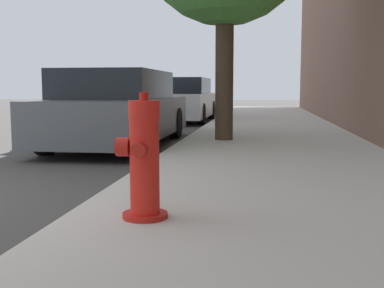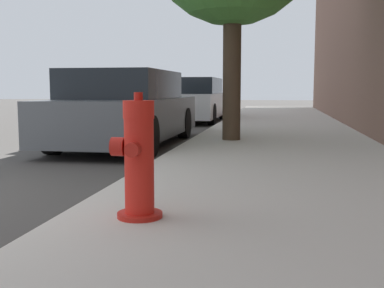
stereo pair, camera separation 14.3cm
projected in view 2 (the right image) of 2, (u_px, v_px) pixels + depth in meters
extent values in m
cube|color=beige|center=(286.00, 222.00, 3.48)|extent=(3.17, 40.00, 0.15)
cylinder|color=red|center=(140.00, 215.00, 3.33)|extent=(0.31, 0.31, 0.04)
cylinder|color=red|center=(139.00, 166.00, 3.29)|extent=(0.20, 0.20, 0.65)
cylinder|color=red|center=(139.00, 109.00, 3.24)|extent=(0.21, 0.21, 0.12)
cylinder|color=red|center=(138.00, 96.00, 3.23)|extent=(0.06, 0.06, 0.06)
cylinder|color=red|center=(133.00, 150.00, 3.14)|extent=(0.10, 0.08, 0.10)
cylinder|color=red|center=(145.00, 145.00, 3.41)|extent=(0.10, 0.08, 0.10)
cylinder|color=red|center=(118.00, 147.00, 3.30)|extent=(0.09, 0.13, 0.13)
cube|color=#4C5156|center=(128.00, 117.00, 8.75)|extent=(1.71, 4.56, 0.68)
cube|color=black|center=(124.00, 85.00, 8.51)|extent=(1.57, 2.51, 0.49)
cylinder|color=black|center=(113.00, 122.00, 10.29)|extent=(0.20, 0.63, 0.63)
cylinder|color=black|center=(184.00, 123.00, 10.02)|extent=(0.20, 0.63, 0.63)
cylinder|color=black|center=(53.00, 135.00, 7.53)|extent=(0.20, 0.63, 0.63)
cylinder|color=black|center=(148.00, 136.00, 7.26)|extent=(0.20, 0.63, 0.63)
cube|color=silver|center=(194.00, 105.00, 15.13)|extent=(1.66, 4.51, 0.71)
cube|color=black|center=(193.00, 86.00, 14.89)|extent=(1.53, 2.48, 0.48)
cylinder|color=black|center=(180.00, 110.00, 16.65)|extent=(0.20, 0.61, 0.61)
cylinder|color=black|center=(223.00, 110.00, 16.39)|extent=(0.20, 0.61, 0.61)
cylinder|color=black|center=(160.00, 114.00, 13.92)|extent=(0.20, 0.61, 0.61)
cylinder|color=black|center=(212.00, 114.00, 13.66)|extent=(0.20, 0.61, 0.61)
cylinder|color=#423323|center=(232.00, 68.00, 8.24)|extent=(0.31, 0.31, 2.46)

